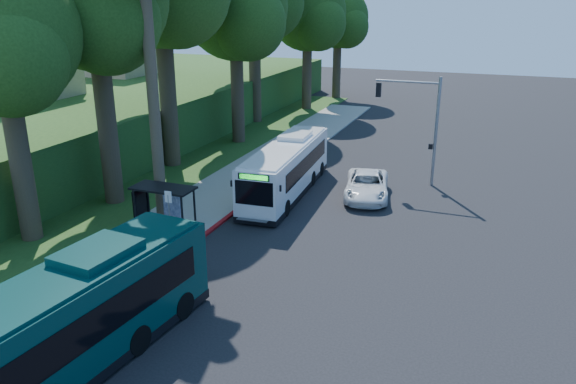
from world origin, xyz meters
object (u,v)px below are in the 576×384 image
at_px(teal_bus, 57,329).
at_px(pickup, 367,185).
at_px(white_bus, 287,167).
at_px(bus_shelter, 161,199).

height_order(teal_bus, pickup, teal_bus).
height_order(white_bus, teal_bus, teal_bus).
distance_m(white_bus, pickup, 5.02).
bearing_deg(teal_bus, white_bus, 95.15).
xyz_separation_m(bus_shelter, pickup, (8.62, 9.11, -1.04)).
bearing_deg(white_bus, bus_shelter, -118.78).
bearing_deg(teal_bus, pickup, 81.92).
bearing_deg(white_bus, teal_bus, -94.21).
height_order(bus_shelter, pickup, bus_shelter).
relative_size(white_bus, pickup, 2.09).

